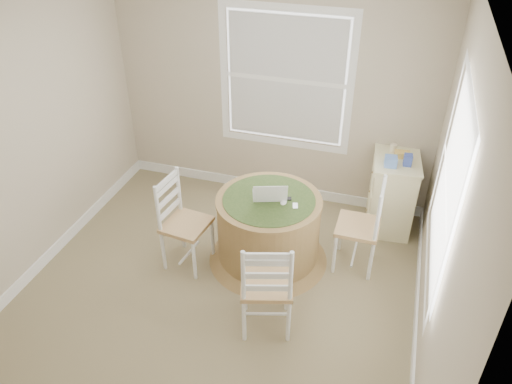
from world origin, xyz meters
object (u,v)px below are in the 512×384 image
(chair_right, at_px, (358,226))
(corner_chest, at_px, (392,193))
(chair_left, at_px, (186,224))
(laptop, at_px, (270,195))
(chair_near, at_px, (266,284))
(round_table, at_px, (269,227))

(chair_right, relative_size, corner_chest, 1.13)
(chair_right, height_order, corner_chest, chair_right)
(chair_left, bearing_deg, laptop, -59.84)
(corner_chest, bearing_deg, chair_right, -114.94)
(chair_left, height_order, corner_chest, chair_left)
(chair_left, distance_m, corner_chest, 2.21)
(chair_right, relative_size, laptop, 2.45)
(chair_near, bearing_deg, corner_chest, -133.10)
(chair_left, height_order, chair_near, same)
(corner_chest, bearing_deg, round_table, -145.69)
(round_table, relative_size, corner_chest, 1.42)
(round_table, bearing_deg, chair_left, -173.34)
(chair_left, height_order, laptop, chair_left)
(chair_near, bearing_deg, chair_right, -138.01)
(corner_chest, bearing_deg, chair_left, -152.24)
(chair_left, relative_size, corner_chest, 1.13)
(chair_left, bearing_deg, corner_chest, -49.65)
(chair_left, height_order, chair_right, same)
(round_table, distance_m, chair_right, 0.86)
(corner_chest, bearing_deg, laptop, -146.52)
(round_table, relative_size, chair_near, 1.26)
(round_table, bearing_deg, chair_right, -3.40)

